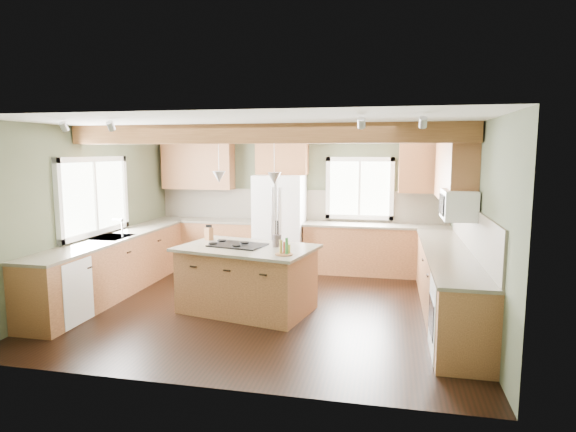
# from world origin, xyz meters

# --- Properties ---
(floor) EXTENTS (5.60, 5.60, 0.00)m
(floor) POSITION_xyz_m (0.00, 0.00, 0.00)
(floor) COLOR black
(floor) RESTS_ON ground
(ceiling) EXTENTS (5.60, 5.60, 0.00)m
(ceiling) POSITION_xyz_m (0.00, 0.00, 2.60)
(ceiling) COLOR silver
(ceiling) RESTS_ON wall_back
(wall_back) EXTENTS (5.60, 0.00, 5.60)m
(wall_back) POSITION_xyz_m (0.00, 2.50, 1.30)
(wall_back) COLOR #464E37
(wall_back) RESTS_ON ground
(wall_left) EXTENTS (0.00, 5.00, 5.00)m
(wall_left) POSITION_xyz_m (-2.80, 0.00, 1.30)
(wall_left) COLOR #464E37
(wall_left) RESTS_ON ground
(wall_right) EXTENTS (0.00, 5.00, 5.00)m
(wall_right) POSITION_xyz_m (2.80, 0.00, 1.30)
(wall_right) COLOR #464E37
(wall_right) RESTS_ON ground
(ceiling_beam) EXTENTS (5.55, 0.26, 0.26)m
(ceiling_beam) POSITION_xyz_m (0.00, -0.25, 2.47)
(ceiling_beam) COLOR #5A3319
(ceiling_beam) RESTS_ON ceiling
(soffit_trim) EXTENTS (5.55, 0.20, 0.10)m
(soffit_trim) POSITION_xyz_m (0.00, 2.40, 2.54)
(soffit_trim) COLOR #5A3319
(soffit_trim) RESTS_ON ceiling
(backsplash_back) EXTENTS (5.58, 0.03, 0.58)m
(backsplash_back) POSITION_xyz_m (0.00, 2.48, 1.21)
(backsplash_back) COLOR brown
(backsplash_back) RESTS_ON wall_back
(backsplash_right) EXTENTS (0.03, 3.70, 0.58)m
(backsplash_right) POSITION_xyz_m (2.78, 0.05, 1.21)
(backsplash_right) COLOR brown
(backsplash_right) RESTS_ON wall_right
(base_cab_back_left) EXTENTS (2.02, 0.60, 0.88)m
(base_cab_back_left) POSITION_xyz_m (-1.79, 2.20, 0.44)
(base_cab_back_left) COLOR brown
(base_cab_back_left) RESTS_ON floor
(counter_back_left) EXTENTS (2.06, 0.64, 0.04)m
(counter_back_left) POSITION_xyz_m (-1.79, 2.20, 0.90)
(counter_back_left) COLOR #51473B
(counter_back_left) RESTS_ON base_cab_back_left
(base_cab_back_right) EXTENTS (2.62, 0.60, 0.88)m
(base_cab_back_right) POSITION_xyz_m (1.49, 2.20, 0.44)
(base_cab_back_right) COLOR brown
(base_cab_back_right) RESTS_ON floor
(counter_back_right) EXTENTS (2.66, 0.64, 0.04)m
(counter_back_right) POSITION_xyz_m (1.49, 2.20, 0.90)
(counter_back_right) COLOR #51473B
(counter_back_right) RESTS_ON base_cab_back_right
(base_cab_left) EXTENTS (0.60, 3.70, 0.88)m
(base_cab_left) POSITION_xyz_m (-2.50, 0.05, 0.44)
(base_cab_left) COLOR brown
(base_cab_left) RESTS_ON floor
(counter_left) EXTENTS (0.64, 3.74, 0.04)m
(counter_left) POSITION_xyz_m (-2.50, 0.05, 0.90)
(counter_left) COLOR #51473B
(counter_left) RESTS_ON base_cab_left
(base_cab_right) EXTENTS (0.60, 3.70, 0.88)m
(base_cab_right) POSITION_xyz_m (2.50, 0.05, 0.44)
(base_cab_right) COLOR brown
(base_cab_right) RESTS_ON floor
(counter_right) EXTENTS (0.64, 3.74, 0.04)m
(counter_right) POSITION_xyz_m (2.50, 0.05, 0.90)
(counter_right) COLOR #51473B
(counter_right) RESTS_ON base_cab_right
(upper_cab_back_left) EXTENTS (1.40, 0.35, 0.90)m
(upper_cab_back_left) POSITION_xyz_m (-1.99, 2.33, 1.95)
(upper_cab_back_left) COLOR brown
(upper_cab_back_left) RESTS_ON wall_back
(upper_cab_over_fridge) EXTENTS (0.96, 0.35, 0.70)m
(upper_cab_over_fridge) POSITION_xyz_m (-0.30, 2.33, 2.15)
(upper_cab_over_fridge) COLOR brown
(upper_cab_over_fridge) RESTS_ON wall_back
(upper_cab_right) EXTENTS (0.35, 2.20, 0.90)m
(upper_cab_right) POSITION_xyz_m (2.62, 0.90, 1.95)
(upper_cab_right) COLOR brown
(upper_cab_right) RESTS_ON wall_right
(upper_cab_back_corner) EXTENTS (0.90, 0.35, 0.90)m
(upper_cab_back_corner) POSITION_xyz_m (2.30, 2.33, 1.95)
(upper_cab_back_corner) COLOR brown
(upper_cab_back_corner) RESTS_ON wall_back
(window_left) EXTENTS (0.04, 1.60, 1.05)m
(window_left) POSITION_xyz_m (-2.78, 0.05, 1.55)
(window_left) COLOR white
(window_left) RESTS_ON wall_left
(window_back) EXTENTS (1.10, 0.04, 1.00)m
(window_back) POSITION_xyz_m (1.15, 2.48, 1.55)
(window_back) COLOR white
(window_back) RESTS_ON wall_back
(sink) EXTENTS (0.50, 0.65, 0.03)m
(sink) POSITION_xyz_m (-2.50, 0.05, 0.91)
(sink) COLOR #262628
(sink) RESTS_ON counter_left
(faucet) EXTENTS (0.02, 0.02, 0.28)m
(faucet) POSITION_xyz_m (-2.32, 0.05, 1.05)
(faucet) COLOR #B2B2B7
(faucet) RESTS_ON sink
(dishwasher) EXTENTS (0.60, 0.60, 0.84)m
(dishwasher) POSITION_xyz_m (-2.49, -1.25, 0.43)
(dishwasher) COLOR white
(dishwasher) RESTS_ON floor
(oven) EXTENTS (0.60, 0.72, 0.84)m
(oven) POSITION_xyz_m (2.49, -1.25, 0.43)
(oven) COLOR white
(oven) RESTS_ON floor
(microwave) EXTENTS (0.40, 0.70, 0.38)m
(microwave) POSITION_xyz_m (2.58, -0.05, 1.55)
(microwave) COLOR white
(microwave) RESTS_ON wall_right
(pendant_left) EXTENTS (0.18, 0.18, 0.16)m
(pendant_left) POSITION_xyz_m (-0.65, -0.16, 1.88)
(pendant_left) COLOR #B2B2B7
(pendant_left) RESTS_ON ceiling
(pendant_right) EXTENTS (0.18, 0.18, 0.16)m
(pendant_right) POSITION_xyz_m (0.19, -0.35, 1.88)
(pendant_right) COLOR #B2B2B7
(pendant_right) RESTS_ON ceiling
(refrigerator) EXTENTS (0.90, 0.74, 1.80)m
(refrigerator) POSITION_xyz_m (-0.30, 2.12, 0.90)
(refrigerator) COLOR white
(refrigerator) RESTS_ON floor
(island) EXTENTS (1.91, 1.40, 0.88)m
(island) POSITION_xyz_m (-0.23, -0.25, 0.44)
(island) COLOR brown
(island) RESTS_ON floor
(island_top) EXTENTS (2.05, 1.53, 0.04)m
(island_top) POSITION_xyz_m (-0.23, -0.25, 0.90)
(island_top) COLOR #51473B
(island_top) RESTS_ON island
(cooktop) EXTENTS (0.84, 0.65, 0.02)m
(cooktop) POSITION_xyz_m (-0.37, -0.22, 0.93)
(cooktop) COLOR black
(cooktop) RESTS_ON island_top
(knife_block) EXTENTS (0.14, 0.13, 0.19)m
(knife_block) POSITION_xyz_m (-0.93, 0.11, 1.01)
(knife_block) COLOR brown
(knife_block) RESTS_ON island_top
(utensil_crock) EXTENTS (0.17, 0.17, 0.17)m
(utensil_crock) POSITION_xyz_m (0.18, -0.15, 1.00)
(utensil_crock) COLOR #362F2B
(utensil_crock) RESTS_ON island_top
(bottle_tray) EXTENTS (0.28, 0.28, 0.21)m
(bottle_tray) POSITION_xyz_m (0.39, -0.67, 1.03)
(bottle_tray) COLOR brown
(bottle_tray) RESTS_ON island_top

